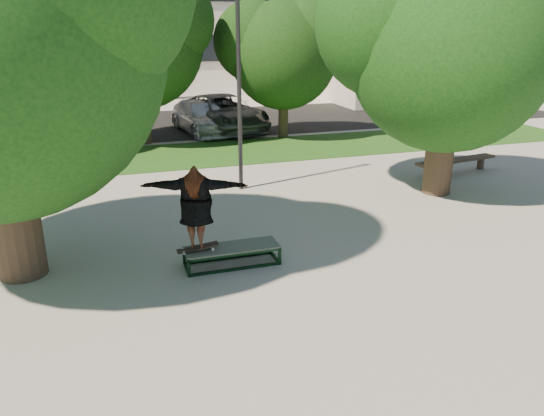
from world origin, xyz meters
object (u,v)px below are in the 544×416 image
object	(u,v)px
car_silver_b	(203,117)
car_grey	(223,113)
car_dark	(60,113)
grind_box	(232,255)
tree_right	(447,36)
lamppost	(239,74)
car_silver_a	(32,118)
bench	(456,161)

from	to	relation	value
car_silver_b	car_grey	bearing A→B (deg)	5.98
car_silver_b	car_dark	bearing A→B (deg)	149.99
grind_box	tree_right	bearing A→B (deg)	24.23
tree_right	grind_box	bearing A→B (deg)	-155.77
lamppost	car_dark	distance (m)	12.25
car_dark	car_grey	world-z (taller)	car_dark
car_dark	grind_box	bearing A→B (deg)	-73.69
lamppost	car_silver_a	xyz separation A→B (m)	(-6.23, 9.71, -2.39)
car_grey	car_silver_b	world-z (taller)	car_grey
car_dark	lamppost	bearing A→B (deg)	-61.57
lamppost	car_silver_b	world-z (taller)	lamppost
tree_right	car_dark	distance (m)	16.61
tree_right	car_silver_a	size ratio (longest dim) A/B	1.45
car_grey	car_dark	bearing A→B (deg)	150.81
car_dark	car_silver_b	distance (m)	6.24
car_silver_a	car_dark	size ratio (longest dim) A/B	0.95
lamppost	car_silver_b	xyz separation A→B (m)	(0.58, 8.50, -2.49)
bench	car_silver_b	distance (m)	10.86
lamppost	car_grey	world-z (taller)	lamppost
car_silver_a	car_grey	size ratio (longest dim) A/B	0.82
grind_box	car_silver_b	world-z (taller)	car_silver_b
car_dark	car_silver_a	bearing A→B (deg)	-129.61
lamppost	grind_box	xyz separation A→B (m)	(-1.44, -4.78, -2.96)
lamppost	car_silver_a	world-z (taller)	lamppost
lamppost	grind_box	bearing A→B (deg)	-106.76
tree_right	car_silver_b	distance (m)	11.80
bench	car_silver_a	xyz separation A→B (m)	(-13.01, 10.12, 0.39)
car_grey	car_silver_b	distance (m)	0.96
tree_right	bench	xyz separation A→B (m)	(1.86, 1.50, -3.72)
tree_right	car_grey	xyz separation A→B (m)	(-3.42, 10.65, -3.34)
bench	car_silver_b	world-z (taller)	car_silver_b
tree_right	bench	world-z (taller)	tree_right
car_silver_a	tree_right	bearing A→B (deg)	-41.31
bench	tree_right	bearing A→B (deg)	-149.09
car_silver_a	car_grey	bearing A→B (deg)	-2.30
tree_right	car_dark	size ratio (longest dim) A/B	1.38
grind_box	car_silver_a	xyz separation A→B (m)	(-4.79, 14.48, 0.57)
grind_box	car_dark	xyz separation A→B (m)	(-3.78, 15.60, 0.59)
car_silver_b	bench	bearing A→B (deg)	-63.37
car_dark	car_silver_b	xyz separation A→B (m)	(5.79, -2.32, -0.12)
bench	car_silver_a	size ratio (longest dim) A/B	0.66
tree_right	lamppost	world-z (taller)	tree_right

